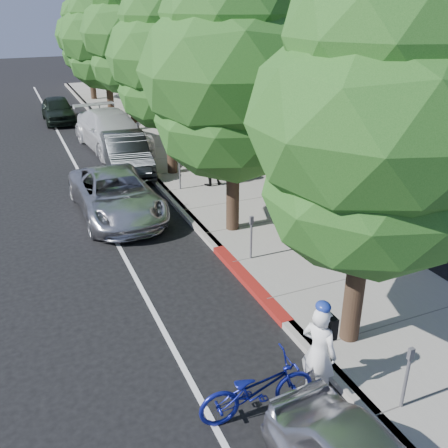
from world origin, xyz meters
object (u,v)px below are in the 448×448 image
street_tree_2 (168,58)px  dark_sedan (126,153)px  street_tree_4 (105,39)px  white_pickup (112,131)px  street_tree_3 (129,34)px  street_tree_5 (88,36)px  street_tree_0 (375,127)px  bicycle (257,389)px  pedestrian (210,163)px  silver_suv (116,195)px  cyclist (319,352)px  street_tree_1 (234,74)px  dark_suv_far (58,110)px

street_tree_2 → dark_sedan: 4.41m
street_tree_4 → white_pickup: bearing=-101.3°
street_tree_3 → street_tree_5: bearing=90.0°
street_tree_0 → street_tree_5: street_tree_0 is taller
street_tree_0 → bicycle: street_tree_0 is taller
pedestrian → silver_suv: bearing=16.7°
street_tree_0 → dark_sedan: (-1.59, 13.35, -3.87)m
street_tree_4 → pedestrian: size_ratio=4.43×
cyclist → street_tree_5: bearing=-28.5°
dark_sedan → white_pickup: size_ratio=0.78×
street_tree_0 → street_tree_1: 6.00m
street_tree_1 → street_tree_0: bearing=-90.0°
cyclist → street_tree_2: bearing=-32.3°
street_tree_3 → dark_sedan: 6.57m
cyclist → white_pickup: (0.08, 18.00, -0.06)m
bicycle → pedestrian: size_ratio=1.25×
cyclist → bicycle: size_ratio=0.89×
dark_suv_far → silver_suv: bearing=-89.4°
street_tree_0 → street_tree_5: size_ratio=1.07×
street_tree_0 → dark_suv_far: (-3.10, 24.07, -3.94)m
street_tree_4 → street_tree_5: bearing=90.0°
white_pickup → dark_suv_far: white_pickup is taller
street_tree_1 → dark_sedan: size_ratio=1.66×
cyclist → bicycle: (-1.22, 0.00, -0.39)m
silver_suv → dark_suv_far: silver_suv is taller
street_tree_4 → street_tree_5: (0.00, 6.00, -0.22)m
street_tree_3 → street_tree_4: street_tree_3 is taller
cyclist → dark_suv_far: cyclist is taller
street_tree_5 → pedestrian: size_ratio=4.11×
white_pickup → pedestrian: size_ratio=3.59×
street_tree_5 → dark_sedan: bearing=-95.4°
street_tree_5 → dark_suv_far: 7.60m
street_tree_2 → silver_suv: street_tree_2 is taller
street_tree_3 → street_tree_5: size_ratio=1.16×
street_tree_1 → white_pickup: size_ratio=1.30×
street_tree_4 → dark_suv_far: bearing=178.7°
street_tree_2 → white_pickup: size_ratio=1.23×
cyclist → silver_suv: size_ratio=0.36×
street_tree_2 → street_tree_1: bearing=-90.0°
street_tree_0 → pedestrian: street_tree_0 is taller
street_tree_4 → cyclist: street_tree_4 is taller
street_tree_1 → silver_suv: street_tree_1 is taller
street_tree_1 → pedestrian: (0.86, 3.97, -3.82)m
street_tree_3 → bicycle: street_tree_3 is taller
street_tree_3 → pedestrian: (0.86, -8.03, -4.14)m
street_tree_0 → silver_suv: (-3.00, 8.81, -3.93)m
street_tree_5 → white_pickup: bearing=-96.1°
bicycle → cyclist: bearing=-86.7°
street_tree_4 → white_pickup: street_tree_4 is taller
street_tree_5 → dark_sedan: size_ratio=1.47×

